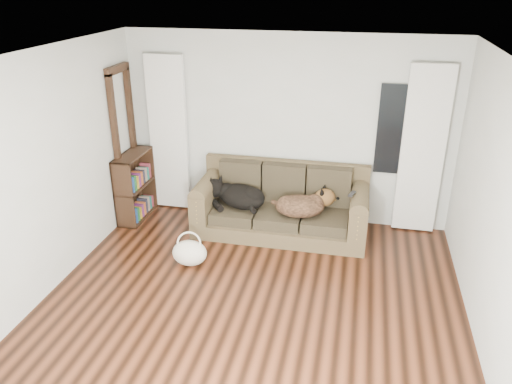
% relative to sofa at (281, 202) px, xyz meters
% --- Properties ---
extents(floor, '(5.00, 5.00, 0.00)m').
position_rel_sofa_xyz_m(floor, '(-0.03, -1.97, -0.45)').
color(floor, black).
rests_on(floor, ground).
extents(ceiling, '(5.00, 5.00, 0.00)m').
position_rel_sofa_xyz_m(ceiling, '(-0.03, -1.97, 2.15)').
color(ceiling, white).
rests_on(ceiling, ground).
extents(wall_back, '(4.50, 0.04, 2.60)m').
position_rel_sofa_xyz_m(wall_back, '(-0.03, 0.53, 0.85)').
color(wall_back, silver).
rests_on(wall_back, ground).
extents(wall_left, '(0.04, 5.00, 2.60)m').
position_rel_sofa_xyz_m(wall_left, '(-2.28, -1.97, 0.85)').
color(wall_left, silver).
rests_on(wall_left, ground).
extents(wall_right, '(0.04, 5.00, 2.60)m').
position_rel_sofa_xyz_m(wall_right, '(2.22, -1.97, 0.85)').
color(wall_right, silver).
rests_on(wall_right, ground).
extents(curtain_left, '(0.55, 0.08, 2.25)m').
position_rel_sofa_xyz_m(curtain_left, '(-1.73, 0.45, 0.70)').
color(curtain_left, white).
rests_on(curtain_left, ground).
extents(curtain_right, '(0.55, 0.08, 2.25)m').
position_rel_sofa_xyz_m(curtain_right, '(1.77, 0.45, 0.70)').
color(curtain_right, white).
rests_on(curtain_right, ground).
extents(window_pane, '(0.50, 0.03, 1.20)m').
position_rel_sofa_xyz_m(window_pane, '(1.42, 0.50, 0.95)').
color(window_pane, black).
rests_on(window_pane, wall_back).
extents(door_casing, '(0.07, 0.60, 2.10)m').
position_rel_sofa_xyz_m(door_casing, '(-2.23, 0.08, 0.60)').
color(door_casing, black).
rests_on(door_casing, ground).
extents(sofa, '(2.30, 0.99, 0.94)m').
position_rel_sofa_xyz_m(sofa, '(0.00, 0.00, 0.00)').
color(sofa, '#47402C').
rests_on(sofa, floor).
extents(dog_black_lab, '(0.86, 0.77, 0.30)m').
position_rel_sofa_xyz_m(dog_black_lab, '(-0.58, -0.02, 0.03)').
color(dog_black_lab, black).
rests_on(dog_black_lab, sofa).
extents(dog_shepherd, '(0.74, 0.59, 0.30)m').
position_rel_sofa_xyz_m(dog_shepherd, '(0.31, -0.11, 0.04)').
color(dog_shepherd, black).
rests_on(dog_shepherd, sofa).
extents(tv_remote, '(0.10, 0.18, 0.02)m').
position_rel_sofa_xyz_m(tv_remote, '(0.93, -0.17, 0.28)').
color(tv_remote, black).
rests_on(tv_remote, sofa).
extents(tote_bag, '(0.47, 0.39, 0.31)m').
position_rel_sofa_xyz_m(tote_bag, '(-0.94, -1.06, -0.29)').
color(tote_bag, beige).
rests_on(tote_bag, floor).
extents(bookshelf, '(0.30, 0.78, 0.97)m').
position_rel_sofa_xyz_m(bookshelf, '(-2.12, 0.02, 0.05)').
color(bookshelf, black).
rests_on(bookshelf, floor).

